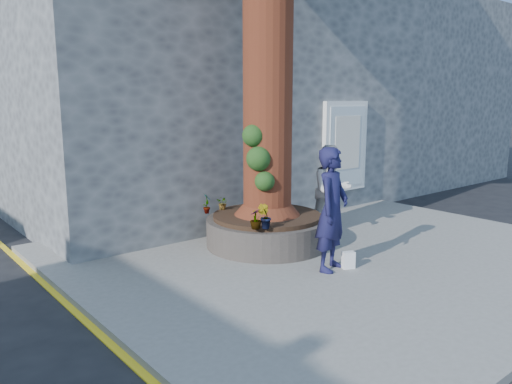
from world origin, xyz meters
TOP-DOWN VIEW (x-y plane):
  - ground at (0.00, 0.00)m, footprint 120.00×120.00m
  - pavement at (1.50, 1.00)m, footprint 9.00×8.00m
  - yellow_line at (-3.05, 1.00)m, footprint 0.10×30.00m
  - stone_shop at (2.50, 7.20)m, footprint 10.30×8.30m
  - neighbour_shop at (10.50, 7.20)m, footprint 6.00×8.00m
  - planter at (0.80, 2.00)m, footprint 2.30×2.30m
  - man at (0.70, 0.29)m, footprint 0.85×0.71m
  - woman at (2.28, 1.73)m, footprint 1.07×0.94m
  - shopping_bag at (0.96, 0.14)m, footprint 0.23×0.19m
  - plant_a at (-0.05, 2.77)m, footprint 0.24×0.26m
  - plant_b at (0.08, 1.23)m, footprint 0.30×0.31m
  - plant_c at (-0.05, 1.31)m, footprint 0.23×0.23m
  - plant_d at (0.39, 2.85)m, footprint 0.29×0.30m

SIDE VIEW (x-z plane):
  - ground at x=0.00m, z-range 0.00..0.00m
  - yellow_line at x=-3.05m, z-range 0.00..0.01m
  - pavement at x=1.50m, z-range 0.00..0.12m
  - shopping_bag at x=0.96m, z-range 0.12..0.40m
  - planter at x=0.80m, z-range 0.11..0.71m
  - plant_d at x=0.39m, z-range 0.72..0.98m
  - plant_c at x=-0.05m, z-range 0.72..1.06m
  - plant_a at x=-0.05m, z-range 0.72..1.13m
  - plant_b at x=0.08m, z-range 0.72..1.13m
  - woman at x=2.28m, z-range 0.12..1.96m
  - man at x=0.70m, z-range 0.12..2.12m
  - neighbour_shop at x=10.50m, z-range 0.00..6.00m
  - stone_shop at x=2.50m, z-range 0.01..6.31m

